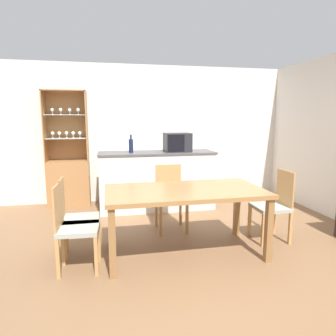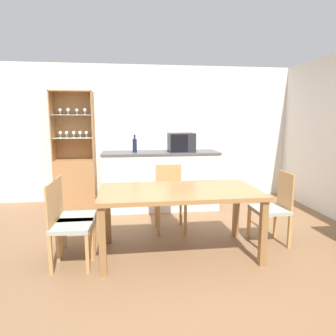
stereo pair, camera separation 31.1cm
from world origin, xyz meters
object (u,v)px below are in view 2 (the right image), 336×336
object	(u,v)px
dining_table	(179,196)
dining_chair_head_far	(170,198)
dining_chair_side_left_far	(72,216)
display_cabinet	(76,172)
microwave	(181,142)
dining_chair_side_left_near	(68,224)
dining_chair_side_right_far	(273,208)
wine_bottle	(135,145)

from	to	relation	value
dining_table	dining_chair_head_far	bearing A→B (deg)	89.99
dining_chair_side_left_far	dining_table	bearing A→B (deg)	83.07
display_cabinet	dining_chair_head_far	distance (m)	2.18
display_cabinet	microwave	size ratio (longest dim) A/B	4.62
display_cabinet	dining_table	world-z (taller)	display_cabinet
dining_chair_head_far	microwave	distance (m)	1.26
dining_table	dining_chair_side_left_near	bearing A→B (deg)	-173.55
display_cabinet	dining_chair_side_left_near	distance (m)	2.49
dining_chair_side_right_far	dining_chair_side_left_near	size ratio (longest dim) A/B	1.00
dining_chair_side_right_far	dining_chair_head_far	world-z (taller)	same
dining_chair_side_left_near	microwave	distance (m)	2.56
dining_chair_head_far	dining_chair_side_right_far	bearing A→B (deg)	152.23
display_cabinet	dining_chair_side_right_far	bearing A→B (deg)	-38.35
dining_table	dining_chair_head_far	world-z (taller)	dining_chair_head_far
display_cabinet	wine_bottle	world-z (taller)	display_cabinet
display_cabinet	dining_chair_head_far	xyz separation A→B (m)	(1.54, -1.54, -0.13)
dining_chair_side_right_far	wine_bottle	bearing A→B (deg)	46.70
dining_chair_side_left_near	wine_bottle	distance (m)	2.15
dining_chair_side_left_far	dining_chair_head_far	bearing A→B (deg)	117.62
dining_table	microwave	world-z (taller)	microwave
dining_chair_head_far	dining_chair_side_left_near	xyz separation A→B (m)	(-1.22, -0.92, 0.00)
microwave	wine_bottle	distance (m)	0.79
dining_chair_side_right_far	dining_chair_side_left_near	world-z (taller)	same
dining_chair_head_far	microwave	xyz separation A→B (m)	(0.33, 0.99, 0.70)
dining_chair_side_right_far	dining_chair_side_left_near	xyz separation A→B (m)	(-2.44, -0.28, 0.00)
microwave	wine_bottle	world-z (taller)	microwave
dining_chair_side_right_far	dining_chair_head_far	size ratio (longest dim) A/B	1.00
display_cabinet	dining_chair_side_left_near	bearing A→B (deg)	-82.49
display_cabinet	wine_bottle	xyz separation A→B (m)	(1.08, -0.56, 0.53)
dining_chair_head_far	dining_table	bearing A→B (deg)	90.23
wine_bottle	dining_chair_side_left_near	bearing A→B (deg)	-111.71
display_cabinet	dining_chair_head_far	world-z (taller)	display_cabinet
display_cabinet	microwave	distance (m)	2.04
dining_chair_head_far	microwave	bearing A→B (deg)	-108.42
display_cabinet	dining_chair_side_left_far	bearing A→B (deg)	-81.55
display_cabinet	dining_chair_side_right_far	world-z (taller)	display_cabinet
dining_chair_side_left_near	display_cabinet	bearing A→B (deg)	-169.15
dining_table	dining_chair_side_right_far	xyz separation A→B (m)	(1.22, 0.14, -0.23)
dining_table	dining_chair_head_far	size ratio (longest dim) A/B	1.97
dining_chair_head_far	wine_bottle	distance (m)	1.27
microwave	dining_table	bearing A→B (deg)	-100.65
dining_chair_side_left_far	dining_chair_side_right_far	bearing A→B (deg)	89.62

